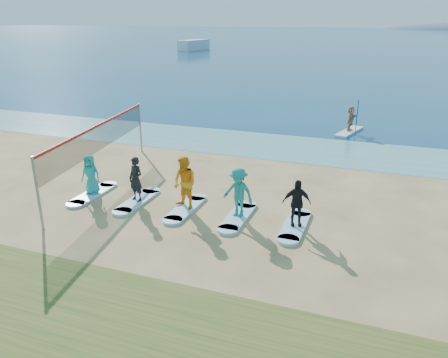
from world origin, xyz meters
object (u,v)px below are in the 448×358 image
(volleyball_net, at_px, (99,138))
(surfboard_4, at_px, (295,226))
(student_0, at_px, (91,174))
(paddleboard, at_px, (349,132))
(surfboard_0, at_px, (93,194))
(student_3, at_px, (238,192))
(student_1, at_px, (136,179))
(boat_offshore_a, at_px, (194,50))
(paddleboarder, at_px, (351,119))
(surfboard_1, at_px, (137,201))
(student_2, at_px, (185,183))
(student_4, at_px, (296,203))
(surfboard_2, at_px, (186,209))
(surfboard_3, at_px, (238,217))

(volleyball_net, height_order, surfboard_4, volleyball_net)
(student_0, bearing_deg, paddleboard, 50.97)
(surfboard_0, bearing_deg, volleyball_net, 109.37)
(paddleboard, distance_m, student_3, 13.93)
(volleyball_net, xyz_separation_m, student_1, (2.50, -1.43, -0.98))
(boat_offshore_a, bearing_deg, student_1, -57.34)
(paddleboarder, xyz_separation_m, surfboard_1, (-6.47, -13.68, -0.81))
(student_0, distance_m, student_2, 4.00)
(volleyball_net, height_order, student_0, volleyball_net)
(volleyball_net, height_order, paddleboard, volleyball_net)
(paddleboarder, distance_m, student_0, 16.09)
(student_4, bearing_deg, paddleboarder, 69.70)
(paddleboard, bearing_deg, boat_offshore_a, 137.13)
(surfboard_1, relative_size, student_1, 1.32)
(student_0, bearing_deg, student_3, -7.26)
(student_0, bearing_deg, surfboard_4, -7.26)
(boat_offshore_a, bearing_deg, student_2, -56.05)
(boat_offshore_a, distance_m, surfboard_2, 81.66)
(student_1, relative_size, student_2, 0.88)
(student_1, relative_size, surfboard_2, 0.76)
(surfboard_1, height_order, student_4, student_4)
(paddleboarder, relative_size, surfboard_4, 0.67)
(boat_offshore_a, bearing_deg, volleyball_net, -58.63)
(paddleboarder, relative_size, student_4, 0.94)
(paddleboard, relative_size, paddleboarder, 2.03)
(surfboard_2, bearing_deg, surfboard_4, 0.00)
(surfboard_1, height_order, student_2, student_2)
(volleyball_net, height_order, student_2, volleyball_net)
(paddleboard, distance_m, surfboard_4, 13.69)
(surfboard_0, height_order, student_4, student_4)
(student_1, distance_m, surfboard_2, 2.18)
(paddleboard, relative_size, surfboard_4, 1.36)
(surfboard_2, relative_size, surfboard_4, 1.00)
(boat_offshore_a, bearing_deg, paddleboard, -48.33)
(volleyball_net, height_order, boat_offshore_a, volleyball_net)
(volleyball_net, distance_m, paddleboarder, 15.22)
(student_2, relative_size, surfboard_3, 0.86)
(surfboard_1, height_order, student_1, student_1)
(surfboard_2, height_order, student_3, student_3)
(paddleboarder, xyz_separation_m, surfboard_0, (-8.47, -13.68, -0.81))
(paddleboard, xyz_separation_m, paddleboarder, (0.00, 0.00, 0.80))
(paddleboard, relative_size, surfboard_3, 1.36)
(surfboard_0, distance_m, student_3, 6.06)
(paddleboard, relative_size, student_1, 1.80)
(surfboard_1, xyz_separation_m, surfboard_3, (3.99, 0.00, 0.00))
(boat_offshore_a, height_order, surfboard_4, boat_offshore_a)
(student_2, distance_m, surfboard_3, 2.23)
(student_2, bearing_deg, boat_offshore_a, 134.52)
(student_0, bearing_deg, student_1, -7.26)
(surfboard_0, distance_m, surfboard_3, 5.99)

